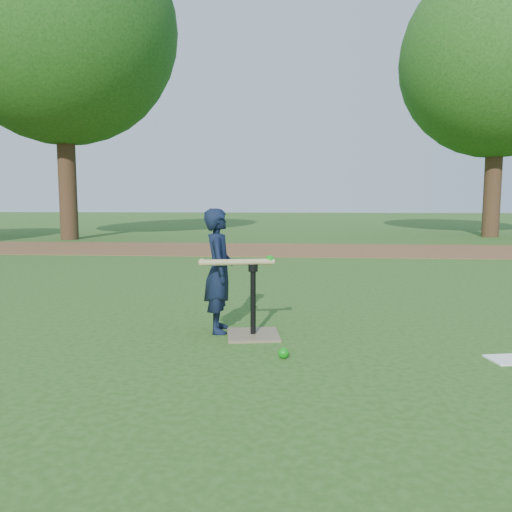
{
  "coord_description": "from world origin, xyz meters",
  "views": [
    {
      "loc": [
        0.54,
        -3.9,
        1.15
      ],
      "look_at": [
        0.18,
        0.51,
        0.65
      ],
      "focal_mm": 35.0,
      "sensor_mm": 36.0,
      "label": 1
    }
  ],
  "objects": [
    {
      "name": "ground",
      "position": [
        0.0,
        0.0,
        0.0
      ],
      "size": [
        80.0,
        80.0,
        0.0
      ],
      "primitive_type": "plane",
      "color": "#285116",
      "rests_on": "ground"
    },
    {
      "name": "dirt_strip",
      "position": [
        0.0,
        7.5,
        0.01
      ],
      "size": [
        24.0,
        3.0,
        0.01
      ],
      "primitive_type": "cube",
      "color": "brown",
      "rests_on": "ground"
    },
    {
      "name": "child",
      "position": [
        -0.12,
        0.34,
        0.54
      ],
      "size": [
        0.31,
        0.42,
        1.08
      ],
      "primitive_type": "imported",
      "rotation": [
        0.0,
        0.0,
        1.7
      ],
      "color": "black",
      "rests_on": "ground"
    },
    {
      "name": "wiffle_ball_ground",
      "position": [
        0.46,
        -0.37,
        0.04
      ],
      "size": [
        0.08,
        0.08,
        0.08
      ],
      "primitive_type": "sphere",
      "color": "#0D9211",
      "rests_on": "ground"
    },
    {
      "name": "clipboard",
      "position": [
        2.09,
        -0.28,
        0.01
      ],
      "size": [
        0.34,
        0.29,
        0.01
      ],
      "primitive_type": "cube",
      "rotation": [
        0.0,
        0.0,
        0.21
      ],
      "color": "white",
      "rests_on": "ground"
    },
    {
      "name": "batting_tee",
      "position": [
        0.18,
        0.21,
        0.11
      ],
      "size": [
        0.49,
        0.49,
        0.61
      ],
      "color": "#796A4D",
      "rests_on": "ground"
    },
    {
      "name": "swing_action",
      "position": [
        0.09,
        0.2,
        0.64
      ],
      "size": [
        0.63,
        0.2,
        0.08
      ],
      "color": "tan",
      "rests_on": "ground"
    },
    {
      "name": "tree_left",
      "position": [
        -6.0,
        10.0,
        5.87
      ],
      "size": [
        6.4,
        6.4,
        9.08
      ],
      "color": "#382316",
      "rests_on": "ground"
    },
    {
      "name": "tree_right",
      "position": [
        6.5,
        12.0,
        5.29
      ],
      "size": [
        5.8,
        5.8,
        8.21
      ],
      "color": "#382316",
      "rests_on": "ground"
    }
  ]
}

